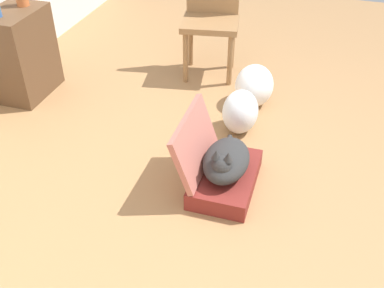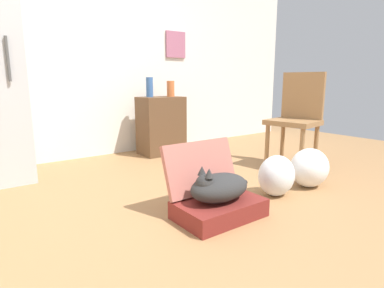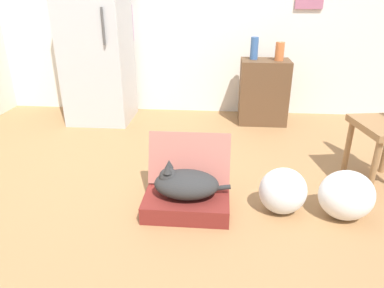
{
  "view_description": "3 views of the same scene",
  "coord_description": "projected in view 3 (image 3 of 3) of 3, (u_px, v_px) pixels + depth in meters",
  "views": [
    {
      "loc": [
        -2.1,
        -0.44,
        1.96
      ],
      "look_at": [
        -0.09,
        0.18,
        0.38
      ],
      "focal_mm": 42.84,
      "sensor_mm": 36.0,
      "label": 1
    },
    {
      "loc": [
        -1.27,
        -1.48,
        0.89
      ],
      "look_at": [
        0.1,
        0.39,
        0.43
      ],
      "focal_mm": 29.66,
      "sensor_mm": 36.0,
      "label": 2
    },
    {
      "loc": [
        0.25,
        -2.01,
        1.37
      ],
      "look_at": [
        0.05,
        0.29,
        0.37
      ],
      "focal_mm": 33.08,
      "sensor_mm": 36.0,
      "label": 3
    }
  ],
  "objects": [
    {
      "name": "cat",
      "position": [
        185.0,
        183.0,
        2.32
      ],
      "size": [
        0.51,
        0.28,
        0.24
      ],
      "color": "#2D2D2D",
      "rests_on": "suitcase_base"
    },
    {
      "name": "ground_plane",
      "position": [
        181.0,
        211.0,
        2.4
      ],
      "size": [
        7.68,
        7.68,
        0.0
      ],
      "primitive_type": "plane",
      "color": "#9E7247",
      "rests_on": "ground"
    },
    {
      "name": "vase_short",
      "position": [
        280.0,
        51.0,
        3.69
      ],
      "size": [
        0.09,
        0.09,
        0.19
      ],
      "primitive_type": "cylinder",
      "color": "#CC6B38",
      "rests_on": "side_table"
    },
    {
      "name": "refrigerator",
      "position": [
        95.0,
        33.0,
        3.75
      ],
      "size": [
        0.67,
        0.65,
        1.93
      ],
      "color": "#B7BABC",
      "rests_on": "ground"
    },
    {
      "name": "suitcase_base",
      "position": [
        187.0,
        203.0,
        2.38
      ],
      "size": [
        0.57,
        0.37,
        0.12
      ],
      "primitive_type": "cube",
      "color": "maroon",
      "rests_on": "ground"
    },
    {
      "name": "suitcase_lid",
      "position": [
        189.0,
        159.0,
        2.47
      ],
      "size": [
        0.57,
        0.15,
        0.36
      ],
      "primitive_type": "cube",
      "rotation": [
        1.24,
        0.0,
        0.0
      ],
      "color": "#B26356",
      "rests_on": "suitcase_base"
    },
    {
      "name": "plastic_bag_white",
      "position": [
        283.0,
        191.0,
        2.33
      ],
      "size": [
        0.31,
        0.26,
        0.32
      ],
      "primitive_type": "ellipsoid",
      "color": "silver",
      "rests_on": "ground"
    },
    {
      "name": "plastic_bag_clear",
      "position": [
        346.0,
        195.0,
        2.27
      ],
      "size": [
        0.35,
        0.3,
        0.33
      ],
      "primitive_type": "ellipsoid",
      "color": "white",
      "rests_on": "ground"
    },
    {
      "name": "vase_tall",
      "position": [
        254.0,
        48.0,
        3.75
      ],
      "size": [
        0.08,
        0.08,
        0.23
      ],
      "primitive_type": "cylinder",
      "color": "#38609E",
      "rests_on": "side_table"
    },
    {
      "name": "side_table",
      "position": [
        263.0,
        92.0,
        3.9
      ],
      "size": [
        0.52,
        0.36,
        0.7
      ],
      "primitive_type": "cube",
      "color": "brown",
      "rests_on": "ground"
    }
  ]
}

